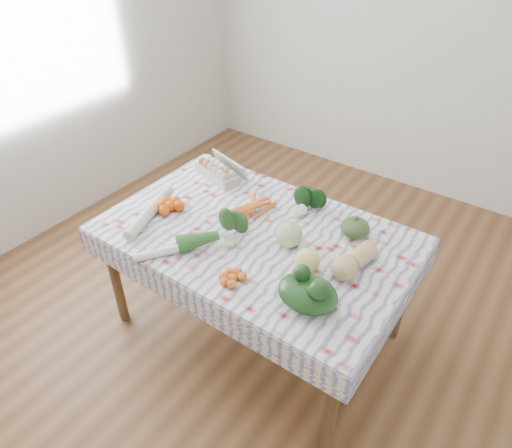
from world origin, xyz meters
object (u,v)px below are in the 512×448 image
Objects in this scene: kabocha_squash at (355,228)px; cabbage at (289,234)px; dining_table at (256,244)px; egg_carton at (217,172)px; grapefruit at (307,261)px; butternut_squash at (354,260)px.

kabocha_squash is 1.11× the size of cabbage.
egg_carton reaches higher than dining_table.
dining_table is 0.64m from egg_carton.
egg_carton is at bearing 155.12° from grapefruit.
dining_table is at bearing -176.11° from cabbage.
butternut_squash is (0.56, 0.03, 0.15)m from dining_table.
cabbage reaches higher than egg_carton.
cabbage is 0.36m from butternut_squash.
egg_carton is 1.13m from butternut_squash.
egg_carton is 2.72× the size of grapefruit.
cabbage is (-0.24, -0.28, 0.02)m from kabocha_squash.
butternut_squash reaches higher than dining_table.
cabbage is at bearing 147.27° from grapefruit.
butternut_squash is (0.11, -0.26, 0.01)m from kabocha_squash.
butternut_squash is at bearing 3.48° from dining_table.
dining_table is 11.47× the size of cabbage.
kabocha_squash is at bearing 80.33° from grapefruit.
grapefruit is at bearing -133.17° from butternut_squash.
dining_table is 13.06× the size of grapefruit.
kabocha_squash is 0.28m from butternut_squash.
cabbage is (0.20, 0.01, 0.15)m from dining_table.
egg_carton is 1.01m from grapefruit.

